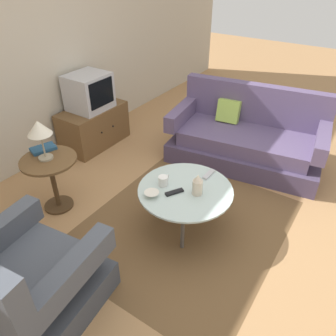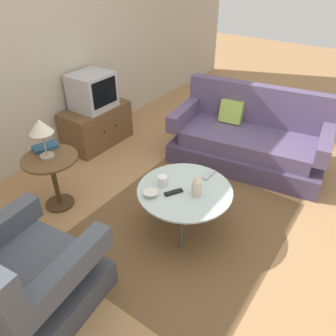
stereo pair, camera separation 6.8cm
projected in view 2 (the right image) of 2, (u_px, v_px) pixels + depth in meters
The scene contains 16 objects.
ground_plane at pixel (194, 221), 3.29m from camera, with size 16.00×16.00×0.00m, color #AD7F51.
back_wall at pixel (24, 49), 3.62m from camera, with size 9.00×0.12×2.70m, color #BCB29E.
area_rug at pixel (183, 226), 3.22m from camera, with size 2.04×1.76×0.00m, color brown.
armchair at pixel (25, 281), 2.33m from camera, with size 0.97×0.96×0.91m.
couch at pixel (248, 140), 4.06m from camera, with size 1.12×1.93×0.91m.
coffee_table at pixel (185, 192), 2.99m from camera, with size 0.87×0.87×0.46m.
side_table at pixel (53, 171), 3.27m from camera, with size 0.54×0.54×0.59m.
tv_stand at pixel (97, 125), 4.47m from camera, with size 0.91×0.51×0.53m.
television at pixel (92, 91), 4.20m from camera, with size 0.50×0.46×0.46m.
table_lamp at pixel (40, 128), 3.01m from camera, with size 0.23×0.23×0.40m.
vase at pixel (197, 185), 2.86m from camera, with size 0.09×0.09×0.20m.
mug at pixel (163, 181), 3.00m from camera, with size 0.14×0.09×0.09m.
bowl at pixel (151, 194), 2.88m from camera, with size 0.13×0.13×0.04m.
tv_remote_dark at pixel (174, 192), 2.92m from camera, with size 0.17×0.12×0.02m.
tv_remote_silver at pixel (209, 175), 3.14m from camera, with size 0.18×0.05×0.02m.
book at pixel (45, 147), 3.31m from camera, with size 0.27×0.21×0.03m.
Camera 2 is at (-2.14, -1.19, 2.28)m, focal length 34.98 mm.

